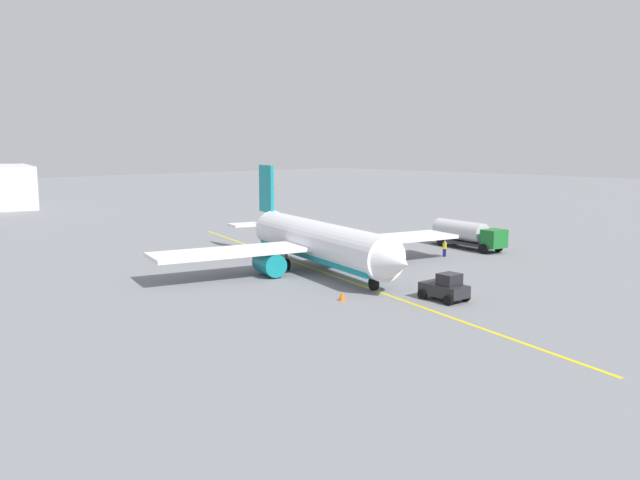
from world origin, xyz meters
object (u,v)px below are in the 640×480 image
object	(u,v)px
fuel_tanker	(467,234)
pushback_tug	(445,288)
safety_cone_nose	(342,296)
refueling_worker	(445,249)
airplane	(318,243)
safety_cone_wingtip	(466,297)

from	to	relation	value
fuel_tanker	pushback_tug	xyz separation A→B (m)	(13.49, -22.72, -0.72)
fuel_tanker	pushback_tug	world-z (taller)	fuel_tanker
safety_cone_nose	refueling_worker	bearing A→B (deg)	106.37
refueling_worker	safety_cone_nose	size ratio (longest dim) A/B	2.58
refueling_worker	pushback_tug	bearing A→B (deg)	-53.83
airplane	refueling_worker	size ratio (longest dim) A/B	18.64
fuel_tanker	safety_cone_nose	xyz separation A→B (m)	(8.03, -28.49, -1.39)
pushback_tug	safety_cone_nose	distance (m)	7.98
safety_cone_nose	pushback_tug	bearing A→B (deg)	46.58
pushback_tug	safety_cone_wingtip	xyz separation A→B (m)	(1.21, 1.13, -0.73)
refueling_worker	airplane	bearing A→B (deg)	-103.60
refueling_worker	safety_cone_wingtip	size ratio (longest dim) A/B	3.06
fuel_tanker	safety_cone_wingtip	distance (m)	26.15
pushback_tug	safety_cone_nose	size ratio (longest dim) A/B	5.65
airplane	fuel_tanker	bearing A→B (deg)	84.27
fuel_tanker	refueling_worker	bearing A→B (deg)	-76.49
airplane	pushback_tug	xyz separation A→B (m)	(15.66, -1.09, -1.68)
refueling_worker	safety_cone_wingtip	xyz separation A→B (m)	(13.17, -15.24, -0.54)
airplane	pushback_tug	distance (m)	15.79
airplane	refueling_worker	world-z (taller)	airplane
pushback_tug	refueling_worker	bearing A→B (deg)	126.17
airplane	pushback_tug	bearing A→B (deg)	-4.00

